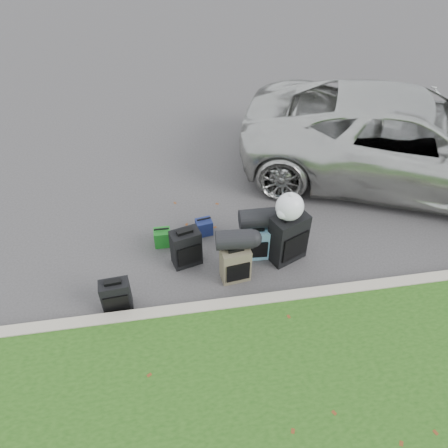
{
  "coord_description": "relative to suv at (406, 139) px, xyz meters",
  "views": [
    {
      "loc": [
        -0.88,
        -4.76,
        5.06
      ],
      "look_at": [
        -0.1,
        0.2,
        0.55
      ],
      "focal_mm": 35.0,
      "sensor_mm": 36.0,
      "label": 1
    }
  ],
  "objects": [
    {
      "name": "tote_green",
      "position": [
        -4.62,
        -1.22,
        -0.68
      ],
      "size": [
        0.27,
        0.21,
        0.3
      ],
      "primitive_type": "cube",
      "rotation": [
        0.0,
        0.0,
        -0.02
      ],
      "color": "#176A1C",
      "rests_on": "ground"
    },
    {
      "name": "tote_navy",
      "position": [
        -3.92,
        -1.06,
        -0.69
      ],
      "size": [
        0.29,
        0.24,
        0.28
      ],
      "primitive_type": "cube",
      "rotation": [
        0.0,
        0.0,
        0.15
      ],
      "color": "navy",
      "rests_on": "ground"
    },
    {
      "name": "suitcase_large_black_left",
      "position": [
        -4.27,
        -1.68,
        -0.52
      ],
      "size": [
        0.49,
        0.37,
        0.63
      ],
      "primitive_type": "cube",
      "rotation": [
        0.0,
        0.0,
        0.25
      ],
      "color": "black",
      "rests_on": "ground"
    },
    {
      "name": "suitcase_teal",
      "position": [
        -3.17,
        -1.71,
        -0.56
      ],
      "size": [
        0.4,
        0.25,
        0.55
      ],
      "primitive_type": "cube",
      "rotation": [
        0.0,
        0.0,
        -0.05
      ],
      "color": "teal",
      "rests_on": "ground"
    },
    {
      "name": "curb",
      "position": [
        -3.54,
        -2.69,
        -0.76
      ],
      "size": [
        120.0,
        0.18,
        0.15
      ],
      "primitive_type": "cube",
      "color": "#9E937F",
      "rests_on": "ground"
    },
    {
      "name": "ground",
      "position": [
        -3.54,
        -1.69,
        -0.83
      ],
      "size": [
        120.0,
        120.0,
        0.0
      ],
      "primitive_type": "plane",
      "color": "#383535",
      "rests_on": "ground"
    },
    {
      "name": "suitcase_large_black_right",
      "position": [
        -2.7,
        -1.81,
        -0.42
      ],
      "size": [
        0.64,
        0.53,
        0.83
      ],
      "primitive_type": "cube",
      "rotation": [
        0.0,
        0.0,
        0.41
      ],
      "color": "black",
      "rests_on": "ground"
    },
    {
      "name": "suitcase_small_black",
      "position": [
        -5.31,
        -2.4,
        -0.58
      ],
      "size": [
        0.42,
        0.25,
        0.51
      ],
      "primitive_type": "cube",
      "rotation": [
        0.0,
        0.0,
        0.07
      ],
      "color": "black",
      "rests_on": "ground"
    },
    {
      "name": "duffel_left",
      "position": [
        -3.58,
        -2.04,
        -0.1
      ],
      "size": [
        0.56,
        0.33,
        0.29
      ],
      "primitive_type": "cylinder",
      "rotation": [
        0.0,
        1.57,
        -0.07
      ],
      "color": "black",
      "rests_on": "suitcase_olive"
    },
    {
      "name": "duffel_right",
      "position": [
        -3.15,
        -1.62,
        -0.12
      ],
      "size": [
        0.56,
        0.32,
        0.31
      ],
      "primitive_type": "cylinder",
      "rotation": [
        0.0,
        1.57,
        -0.02
      ],
      "color": "black",
      "rests_on": "suitcase_teal"
    },
    {
      "name": "suitcase_olive",
      "position": [
        -3.57,
        -2.11,
        -0.54
      ],
      "size": [
        0.45,
        0.31,
        0.58
      ],
      "primitive_type": "cube",
      "rotation": [
        0.0,
        0.0,
        0.12
      ],
      "color": "#484230",
      "rests_on": "ground"
    },
    {
      "name": "trash_bag",
      "position": [
        -2.73,
        -1.8,
        0.21
      ],
      "size": [
        0.42,
        0.42,
        0.42
      ],
      "primitive_type": "sphere",
      "color": "silver",
      "rests_on": "suitcase_large_black_right"
    },
    {
      "name": "suv",
      "position": [
        0.0,
        0.0,
        0.0
      ],
      "size": [
        6.6,
        4.86,
        1.67
      ],
      "primitive_type": "imported",
      "rotation": [
        0.0,
        0.0,
        1.18
      ],
      "color": "#B7B7B2",
      "rests_on": "ground"
    }
  ]
}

